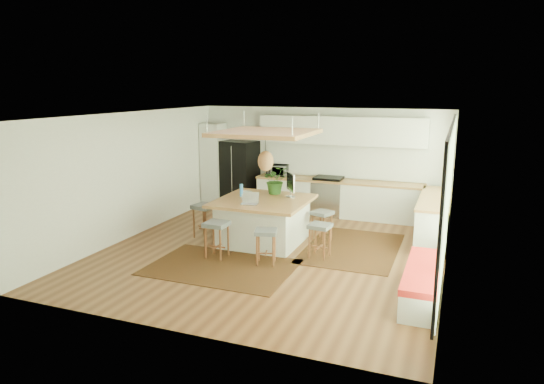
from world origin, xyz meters
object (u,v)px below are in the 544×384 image
at_px(microwave, 277,169).
at_px(stool_right_front, 320,240).
at_px(stool_right_back, 322,224).
at_px(stool_left_side, 205,221).
at_px(stool_near_left, 217,240).
at_px(island, 263,221).
at_px(fridge, 240,173).
at_px(stool_near_right, 266,246).
at_px(laptop, 249,199).
at_px(monitor, 291,185).
at_px(island_plant, 276,183).

bearing_deg(microwave, stool_right_front, -62.76).
distance_m(stool_right_back, microwave, 2.90).
relative_size(stool_right_front, stool_right_back, 1.03).
bearing_deg(stool_left_side, stool_near_left, -51.51).
bearing_deg(stool_right_front, island, 160.87).
bearing_deg(fridge, microwave, 9.48).
bearing_deg(stool_near_right, stool_near_left, -179.14).
bearing_deg(island, microwave, 104.43).
distance_m(stool_near_left, stool_right_front, 1.97).
xyz_separation_m(stool_near_right, laptop, (-0.62, 0.68, 0.70)).
xyz_separation_m(stool_right_back, stool_left_side, (-2.45, -0.68, 0.00)).
bearing_deg(stool_right_back, monitor, -167.32).
bearing_deg(island, island_plant, 85.60).
relative_size(fridge, stool_near_right, 2.71).
height_order(stool_left_side, laptop, laptop).
distance_m(stool_right_back, monitor, 1.07).
xyz_separation_m(stool_left_side, monitor, (1.79, 0.53, 0.83)).
height_order(stool_right_front, stool_left_side, stool_left_side).
distance_m(fridge, stool_right_front, 4.52).
distance_m(stool_left_side, laptop, 1.48).
height_order(fridge, laptop, fridge).
height_order(stool_near_right, stool_right_front, stool_right_front).
xyz_separation_m(island, island_plant, (0.05, 0.61, 0.70)).
relative_size(island, stool_near_left, 2.61).
distance_m(stool_near_right, island_plant, 2.02).
bearing_deg(stool_near_left, stool_right_front, 21.49).
height_order(microwave, island_plant, island_plant).
bearing_deg(island, laptop, -100.19).
height_order(stool_near_left, microwave, microwave).
bearing_deg(laptop, stool_left_side, 152.18).
bearing_deg(stool_right_front, stool_near_right, -139.51).
bearing_deg(stool_right_back, island, -152.80).
relative_size(island, stool_right_front, 2.78).
bearing_deg(stool_near_right, fridge, 120.78).
distance_m(stool_near_left, stool_right_back, 2.37).
relative_size(stool_right_front, stool_left_side, 0.91).
relative_size(laptop, microwave, 0.67).
bearing_deg(stool_right_front, stool_right_back, 103.21).
distance_m(fridge, microwave, 1.11).
bearing_deg(microwave, stool_left_side, -108.43).
bearing_deg(stool_near_left, fridge, 108.62).
relative_size(stool_right_front, laptop, 1.89).
distance_m(fridge, monitor, 3.23).
distance_m(stool_right_front, stool_right_back, 1.07).
height_order(fridge, stool_near_left, fridge).
height_order(fridge, stool_right_back, fridge).
xyz_separation_m(stool_left_side, laptop, (1.25, -0.39, 0.70)).
bearing_deg(island, stool_near_left, -111.64).
relative_size(microwave, island_plant, 0.86).
height_order(stool_right_front, stool_right_back, stool_right_front).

